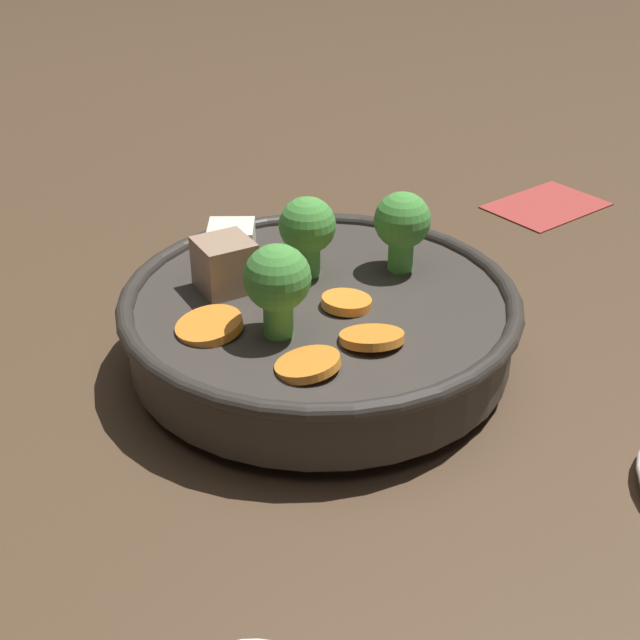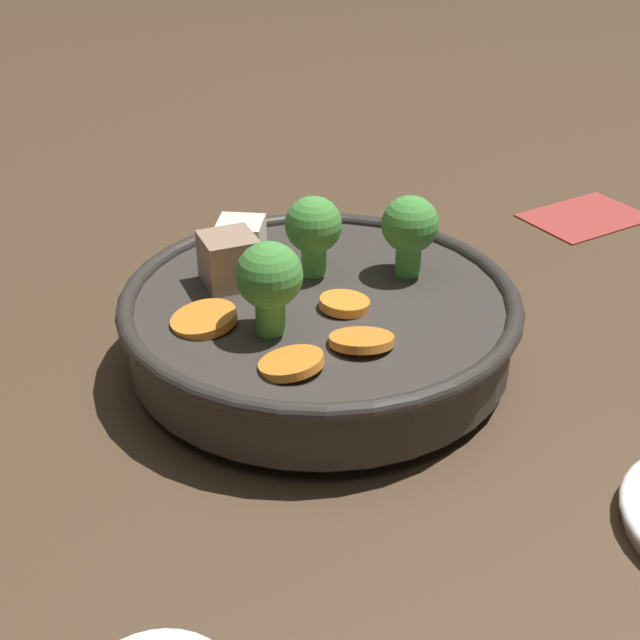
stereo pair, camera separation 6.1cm
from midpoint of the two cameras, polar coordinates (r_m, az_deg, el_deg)
ground_plane at (r=0.63m, az=2.78°, el=-2.84°), size 3.00×3.00×0.00m
stirfry_bowl at (r=0.61m, az=2.80°, el=0.22°), size 0.27×0.27×0.11m
napkin at (r=0.90m, az=18.51°, el=6.26°), size 0.12×0.09×0.00m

